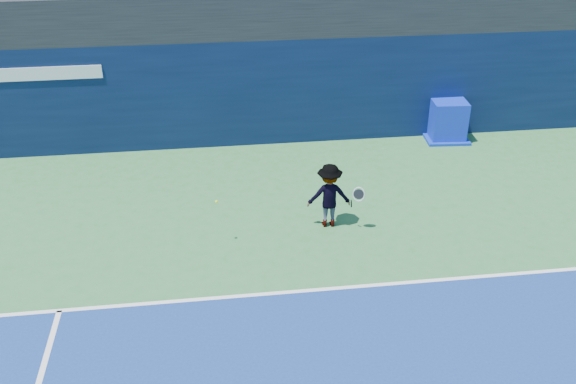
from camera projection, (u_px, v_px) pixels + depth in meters
name	position (u px, v px, depth m)	size (l,w,h in m)	color
baseline	(326.00, 289.00, 12.39)	(24.00, 0.10, 0.01)	white
stadium_band	(275.00, 5.00, 18.10)	(36.00, 3.00, 1.20)	black
back_wall_assembly	(279.00, 88.00, 18.22)	(36.00, 1.03, 3.00)	#091636
equipment_cart	(447.00, 121.00, 18.59)	(1.31, 1.31, 1.17)	#0D22B9
tennis_player	(329.00, 196.00, 14.17)	(1.23, 0.69, 1.50)	white
tennis_ball	(217.00, 202.00, 13.38)	(0.06, 0.06, 0.06)	#D9FA1B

